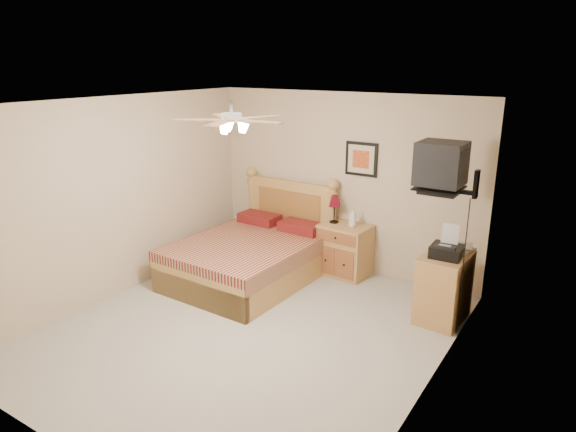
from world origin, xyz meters
name	(u,v)px	position (x,y,z in m)	size (l,w,h in m)	color
floor	(249,330)	(0.00, 0.00, 0.00)	(4.50, 4.50, 0.00)	#A7A197
ceiling	(244,103)	(0.00, 0.00, 2.50)	(4.00, 4.50, 0.04)	white
wall_back	(343,183)	(0.00, 2.25, 1.25)	(4.00, 0.04, 2.50)	#C9B194
wall_front	(52,308)	(0.00, -2.25, 1.25)	(4.00, 0.04, 2.50)	#C9B194
wall_left	(119,198)	(-2.00, 0.00, 1.25)	(0.04, 4.50, 2.50)	#C9B194
wall_right	(435,264)	(2.00, 0.00, 1.25)	(0.04, 4.50, 2.50)	#C9B194
bed	(247,234)	(-0.85, 1.12, 0.66)	(1.56, 2.05, 1.33)	#BB8545
nightstand	(345,250)	(0.18, 2.00, 0.36)	(0.67, 0.50, 0.72)	#BC8F48
table_lamp	(334,209)	(-0.01, 2.03, 0.92)	(0.21, 0.21, 0.39)	#50040E
lotion_bottle	(353,217)	(0.29, 2.00, 0.86)	(0.10, 0.10, 0.27)	silver
framed_picture	(361,159)	(0.27, 2.23, 1.62)	(0.46, 0.04, 0.46)	black
dresser	(444,288)	(1.73, 1.43, 0.40)	(0.47, 0.68, 0.80)	#B37C47
fax_machine	(447,242)	(1.74, 1.37, 0.98)	(0.33, 0.35, 0.35)	black
magazine_lower	(454,247)	(1.74, 1.69, 0.81)	(0.21, 0.29, 0.03)	#BAA994
magazine_upper	(455,245)	(1.74, 1.71, 0.84)	(0.19, 0.26, 0.02)	tan
wall_tv	(455,169)	(1.75, 1.34, 1.81)	(0.56, 0.46, 0.58)	black
ceiling_fan	(231,120)	(0.00, -0.20, 2.36)	(1.14, 1.14, 0.28)	white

